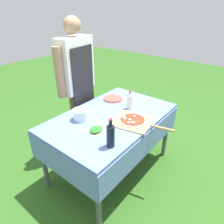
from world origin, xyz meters
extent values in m
plane|color=#2D5B1E|center=(0.00, 0.00, 0.00)|extent=(12.00, 12.00, 0.00)
cube|color=#607AB7|center=(0.00, 0.00, 0.75)|extent=(1.44, 0.90, 0.04)
cube|color=#607AB7|center=(0.00, -0.46, 0.60)|extent=(1.44, 0.01, 0.28)
cube|color=#607AB7|center=(0.00, 0.46, 0.60)|extent=(1.44, 0.01, 0.28)
cube|color=#607AB7|center=(-0.73, 0.00, 0.60)|extent=(0.01, 0.90, 0.28)
cube|color=#607AB7|center=(0.73, 0.00, 0.60)|extent=(0.01, 0.90, 0.28)
cylinder|color=#4C4C51|center=(-0.66, -0.39, 0.37)|extent=(0.05, 0.05, 0.74)
cylinder|color=#4C4C51|center=(0.66, -0.39, 0.37)|extent=(0.05, 0.05, 0.74)
cylinder|color=#4C4C51|center=(-0.66, 0.39, 0.37)|extent=(0.05, 0.05, 0.74)
cylinder|color=#4C4C51|center=(0.66, 0.39, 0.37)|extent=(0.05, 0.05, 0.74)
cylinder|color=#70604C|center=(0.22, 0.67, 0.43)|extent=(0.13, 0.13, 0.87)
cylinder|color=#70604C|center=(0.05, 0.65, 0.43)|extent=(0.13, 0.13, 0.87)
cube|color=silver|center=(0.13, 0.66, 1.20)|extent=(0.49, 0.25, 0.65)
cube|color=#232326|center=(0.14, 0.55, 0.95)|extent=(0.38, 0.05, 0.95)
cylinder|color=#A37A5B|center=(0.41, 0.69, 1.17)|extent=(0.10, 0.10, 0.58)
cylinder|color=#A37A5B|center=(-0.14, 0.63, 1.17)|extent=(0.10, 0.10, 0.58)
sphere|color=#A37A5B|center=(0.13, 0.66, 1.64)|extent=(0.20, 0.20, 0.20)
cube|color=tan|center=(0.05, -0.25, 0.78)|extent=(0.45, 0.45, 0.01)
cylinder|color=tan|center=(0.11, -0.55, 0.78)|extent=(0.08, 0.24, 0.02)
cylinder|color=beige|center=(0.05, -0.25, 0.79)|extent=(0.29, 0.29, 0.01)
cylinder|color=red|center=(0.05, -0.25, 0.80)|extent=(0.26, 0.26, 0.00)
ellipsoid|color=white|center=(-0.02, -0.30, 0.81)|extent=(0.05, 0.05, 0.01)
ellipsoid|color=white|center=(0.01, -0.24, 0.81)|extent=(0.04, 0.04, 0.01)
ellipsoid|color=white|center=(0.02, -0.15, 0.81)|extent=(0.05, 0.05, 0.02)
ellipsoid|color=white|center=(0.10, -0.23, 0.81)|extent=(0.04, 0.04, 0.01)
ellipsoid|color=white|center=(0.00, -0.18, 0.81)|extent=(0.06, 0.06, 0.02)
ellipsoid|color=white|center=(-0.04, -0.26, 0.81)|extent=(0.04, 0.04, 0.01)
ellipsoid|color=#286B23|center=(-0.02, -0.19, 0.80)|extent=(0.04, 0.03, 0.00)
ellipsoid|color=#286B23|center=(0.02, -0.23, 0.80)|extent=(0.02, 0.04, 0.00)
ellipsoid|color=#286B23|center=(0.01, -0.24, 0.80)|extent=(0.02, 0.04, 0.00)
ellipsoid|color=#286B23|center=(0.04, -0.32, 0.80)|extent=(0.03, 0.03, 0.00)
ellipsoid|color=#286B23|center=(-0.01, -0.29, 0.80)|extent=(0.04, 0.04, 0.00)
cylinder|color=black|center=(-0.41, -0.33, 0.87)|extent=(0.07, 0.07, 0.20)
cylinder|color=black|center=(-0.41, -0.33, 1.00)|extent=(0.03, 0.03, 0.06)
cylinder|color=#B22823|center=(-0.41, -0.33, 1.03)|extent=(0.03, 0.03, 0.02)
cylinder|color=silver|center=(0.27, -0.06, 0.85)|extent=(0.07, 0.07, 0.16)
cone|color=silver|center=(0.27, -0.06, 0.96)|extent=(0.07, 0.07, 0.04)
cylinder|color=#B22823|center=(0.27, -0.06, 0.99)|extent=(0.03, 0.03, 0.02)
cube|color=silver|center=(-0.33, -0.08, 0.78)|extent=(0.17, 0.14, 0.01)
ellipsoid|color=#286B23|center=(-0.33, -0.08, 0.80)|extent=(0.14, 0.12, 0.03)
cylinder|color=silver|center=(-0.25, 0.20, 0.83)|extent=(0.16, 0.16, 0.11)
cylinder|color=#DB4C42|center=(0.35, 0.25, 0.77)|extent=(0.24, 0.24, 0.00)
cylinder|color=#DB4C42|center=(0.35, 0.25, 0.78)|extent=(0.24, 0.24, 0.00)
cylinder|color=#DB4C42|center=(0.35, 0.25, 0.78)|extent=(0.24, 0.24, 0.00)
cylinder|color=#DB4C42|center=(0.35, 0.25, 0.79)|extent=(0.24, 0.24, 0.00)
camera|label=1|loc=(-1.47, -1.19, 1.85)|focal=32.00mm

